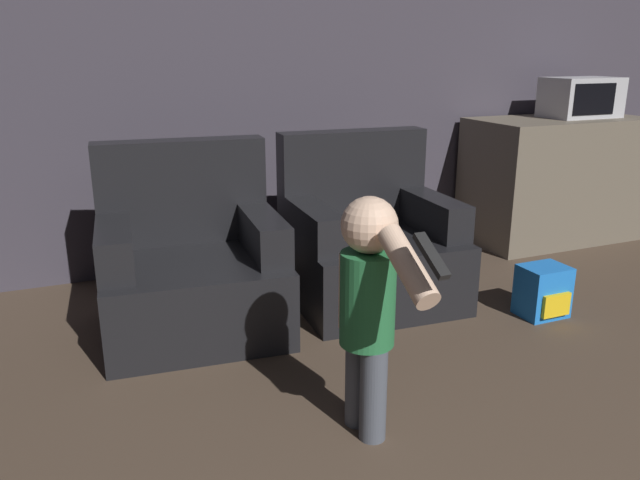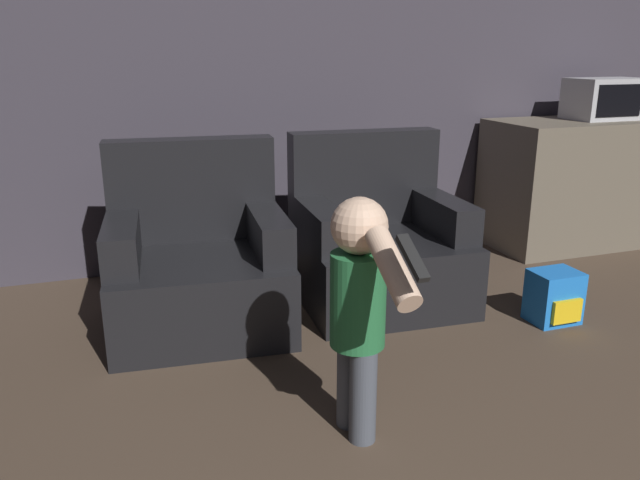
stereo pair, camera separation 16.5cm
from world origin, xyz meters
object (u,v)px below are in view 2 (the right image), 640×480
(person_toddler, at_px, (359,301))
(armchair_right, at_px, (378,246))
(microwave, at_px, (606,99))
(toy_backpack, at_px, (554,297))
(armchair_left, at_px, (198,265))

(person_toddler, bearing_deg, armchair_right, -30.75)
(person_toddler, xyz_separation_m, microwave, (2.60, 1.71, 0.51))
(toy_backpack, height_order, microwave, microwave)
(armchair_left, xyz_separation_m, microwave, (2.98, 0.53, 0.72))
(armchair_left, height_order, toy_backpack, armchair_left)
(armchair_right, xyz_separation_m, microwave, (1.98, 0.53, 0.72))
(person_toddler, xyz_separation_m, toy_backpack, (1.35, 0.58, -0.39))
(person_toddler, distance_m, toy_backpack, 1.53)
(microwave, bearing_deg, toy_backpack, -137.75)
(armchair_left, relative_size, toy_backpack, 3.40)
(armchair_left, bearing_deg, person_toddler, -66.64)
(person_toddler, relative_size, toy_backpack, 3.26)
(armchair_right, distance_m, toy_backpack, 0.97)
(armchair_left, xyz_separation_m, armchair_right, (1.00, 0.00, 0.00))
(person_toddler, distance_m, microwave, 3.15)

